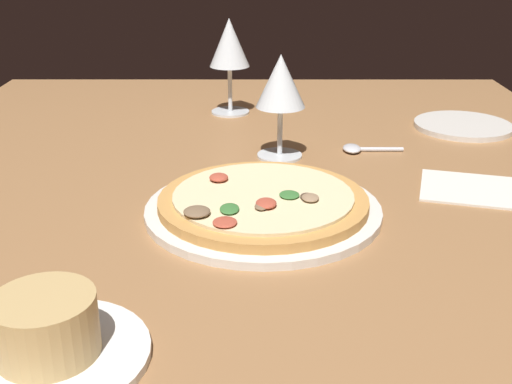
{
  "coord_description": "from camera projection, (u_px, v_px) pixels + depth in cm",
  "views": [
    {
      "loc": [
        -70.87,
        -0.92,
        36.47
      ],
      "look_at": [
        0.36,
        -0.87,
        7.0
      ],
      "focal_mm": 45.19,
      "sensor_mm": 36.0,
      "label": 1
    }
  ],
  "objects": [
    {
      "name": "dining_table",
      "position": [
        249.0,
        231.0,
        0.79
      ],
      "size": [
        150.0,
        110.0,
        4.0
      ],
      "primitive_type": "cube",
      "color": "#996B42",
      "rests_on": "ground"
    },
    {
      "name": "pizza_main",
      "position": [
        263.0,
        205.0,
        0.78
      ],
      "size": [
        28.71,
        28.71,
        3.4
      ],
      "color": "silver",
      "rests_on": "dining_table"
    },
    {
      "name": "ramekin_on_saucer",
      "position": [
        48.0,
        337.0,
        0.51
      ],
      "size": [
        16.15,
        16.15,
        5.86
      ],
      "color": "white",
      "rests_on": "dining_table"
    },
    {
      "name": "wine_glass_far",
      "position": [
        229.0,
        46.0,
        1.16
      ],
      "size": [
        7.29,
        7.29,
        17.4
      ],
      "color": "silver",
      "rests_on": "dining_table"
    },
    {
      "name": "wine_glass_near",
      "position": [
        281.0,
        85.0,
        0.94
      ],
      "size": [
        7.33,
        7.33,
        15.53
      ],
      "color": "silver",
      "rests_on": "dining_table"
    },
    {
      "name": "side_plate",
      "position": [
        463.0,
        126.0,
        1.12
      ],
      "size": [
        16.67,
        16.67,
        0.9
      ],
      "primitive_type": "cylinder",
      "color": "silver",
      "rests_on": "dining_table"
    },
    {
      "name": "paper_menu",
      "position": [
        492.0,
        191.0,
        0.85
      ],
      "size": [
        15.86,
        20.55,
        0.3
      ],
      "primitive_type": "cube",
      "rotation": [
        0.0,
        0.0,
        -0.27
      ],
      "color": "silver",
      "rests_on": "dining_table"
    },
    {
      "name": "spoon",
      "position": [
        359.0,
        149.0,
        1.0
      ],
      "size": [
        4.01,
        9.4,
        1.0
      ],
      "color": "silver",
      "rests_on": "dining_table"
    }
  ]
}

